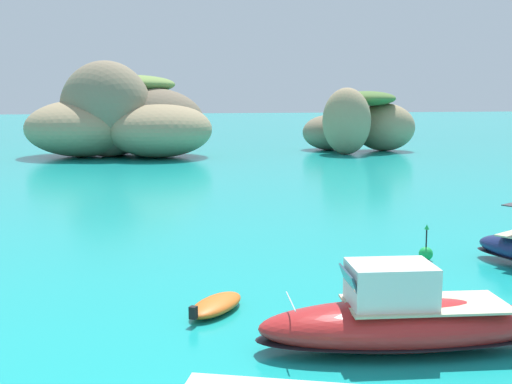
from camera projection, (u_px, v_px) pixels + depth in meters
The scene contains 5 objects.
islet_large at pixel (125, 121), 71.45m from camera, with size 20.54×19.74×9.81m.
islet_small at pixel (357, 124), 76.23m from camera, with size 13.63×12.85×7.10m.
motorboat_red at pixel (402, 321), 17.81m from camera, with size 8.01×3.11×2.31m.
dinghy_tender at pixel (216, 305), 20.89m from camera, with size 2.41×2.76×0.58m.
channel_buoy at pixel (426, 252), 27.21m from camera, with size 0.56×0.56×1.48m.
Camera 1 is at (-4.56, -11.08, 6.69)m, focal length 47.94 mm.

